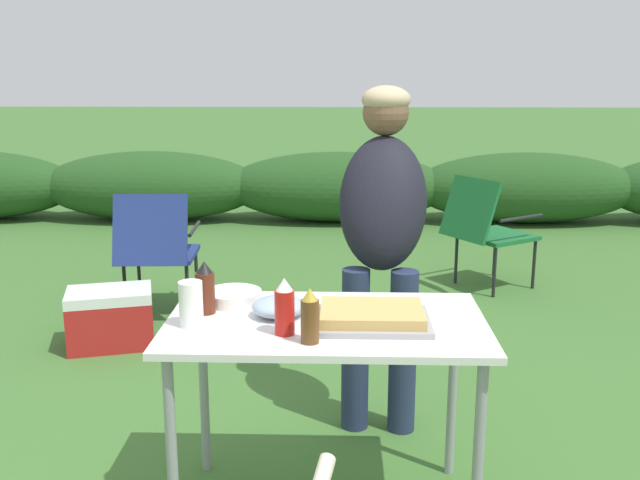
% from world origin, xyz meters
% --- Properties ---
extents(shrub_hedge, '(14.40, 0.90, 0.74)m').
position_xyz_m(shrub_hedge, '(0.00, 5.20, 0.37)').
color(shrub_hedge, '#234C1E').
rests_on(shrub_hedge, ground).
extents(folding_table, '(1.10, 0.64, 0.74)m').
position_xyz_m(folding_table, '(0.00, 0.00, 0.66)').
color(folding_table, silver).
rests_on(folding_table, ground).
extents(food_tray, '(0.39, 0.29, 0.06)m').
position_xyz_m(food_tray, '(0.16, -0.03, 0.77)').
color(food_tray, '#9E9EA3').
rests_on(food_tray, folding_table).
extents(plate_stack, '(0.21, 0.21, 0.04)m').
position_xyz_m(plate_stack, '(-0.35, 0.18, 0.76)').
color(plate_stack, white).
rests_on(plate_stack, folding_table).
extents(mixing_bowl, '(0.19, 0.19, 0.07)m').
position_xyz_m(mixing_bowl, '(-0.17, 0.04, 0.77)').
color(mixing_bowl, '#99B2CC').
rests_on(mixing_bowl, folding_table).
extents(paper_cup_stack, '(0.08, 0.08, 0.15)m').
position_xyz_m(paper_cup_stack, '(-0.45, -0.07, 0.82)').
color(paper_cup_stack, white).
rests_on(paper_cup_stack, folding_table).
extents(beer_bottle, '(0.06, 0.06, 0.18)m').
position_xyz_m(beer_bottle, '(-0.05, -0.21, 0.83)').
color(beer_bottle, brown).
rests_on(beer_bottle, folding_table).
extents(ketchup_bottle, '(0.07, 0.07, 0.19)m').
position_xyz_m(ketchup_bottle, '(-0.13, -0.14, 0.83)').
color(ketchup_bottle, red).
rests_on(ketchup_bottle, folding_table).
extents(bbq_sauce_bottle, '(0.07, 0.07, 0.19)m').
position_xyz_m(bbq_sauce_bottle, '(-0.43, 0.06, 0.83)').
color(bbq_sauce_bottle, '#562314').
rests_on(bbq_sauce_bottle, folding_table).
extents(standing_person_in_navy_coat, '(0.43, 0.51, 1.51)m').
position_xyz_m(standing_person_in_navy_coat, '(0.23, 0.74, 0.93)').
color(standing_person_in_navy_coat, '#232D4C').
rests_on(standing_person_in_navy_coat, ground).
extents(camp_chair_green_behind_table, '(0.75, 0.71, 0.83)m').
position_xyz_m(camp_chair_green_behind_table, '(1.11, 2.79, 0.47)').
color(camp_chair_green_behind_table, '#19602D').
rests_on(camp_chair_green_behind_table, ground).
extents(camp_chair_near_hedge, '(0.51, 0.61, 0.83)m').
position_xyz_m(camp_chair_near_hedge, '(-1.15, 2.12, 0.47)').
color(camp_chair_near_hedge, navy).
rests_on(camp_chair_near_hedge, ground).
extents(cooler_box, '(0.55, 0.44, 0.34)m').
position_xyz_m(cooler_box, '(-1.30, 1.58, 0.17)').
color(cooler_box, '#B21E1E').
rests_on(cooler_box, ground).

